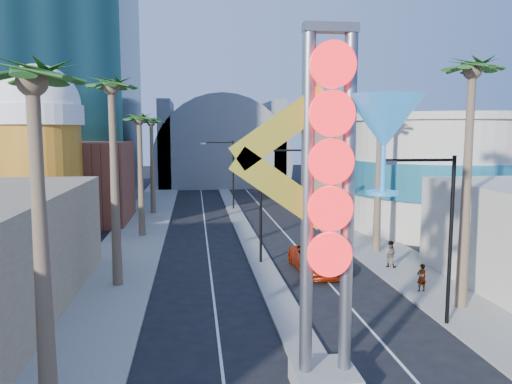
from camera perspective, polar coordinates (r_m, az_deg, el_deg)
name	(u,v)px	position (r m, az deg, el deg)	size (l,w,h in m)	color
sidewalk_west	(142,225)	(49.27, -12.86, -3.74)	(5.00, 100.00, 0.15)	gray
sidewalk_east	(334,221)	(50.95, 8.95, -3.30)	(5.00, 100.00, 0.15)	gray
median	(238,218)	(52.15, -2.07, -2.98)	(1.60, 84.00, 0.15)	gray
brick_filler_west	(78,183)	(52.71, -19.70, 1.03)	(10.00, 10.00, 8.00)	brown
filler_east	(356,163)	(64.63, 11.41, 3.21)	(10.00, 20.00, 10.00)	#8F785C
beer_mug	(41,146)	(44.99, -23.36, 4.82)	(7.00, 7.00, 14.50)	#BC7819
turquoise_building	(441,173)	(48.81, 20.35, 2.03)	(16.60, 16.60, 10.60)	beige
canopy	(221,159)	(85.43, -4.08, 3.75)	(22.00, 16.00, 22.00)	slate
neon_sign	(352,184)	(17.06, 10.91, 0.86)	(6.53, 2.60, 12.55)	gray
streetlight_0	(269,194)	(33.81, 1.47, -0.18)	(3.79, 0.25, 8.00)	black
streetlight_1	(229,168)	(57.46, -3.16, 2.76)	(3.79, 0.25, 8.00)	black
streetlight_2	(442,225)	(24.31, 20.44, -3.55)	(3.45, 0.25, 8.00)	black
palm_0	(33,102)	(15.87, -24.11, 9.42)	(2.40, 2.40, 11.70)	brown
palm_1	(112,100)	(29.58, -16.18, 10.07)	(2.40, 2.40, 12.70)	brown
palm_2	(139,126)	(43.42, -13.20, 7.31)	(2.40, 2.40, 11.20)	brown
palm_3	(151,127)	(55.37, -11.88, 7.24)	(2.40, 2.40, 11.20)	brown
palm_5	(472,86)	(26.88, 23.42, 11.07)	(2.40, 2.40, 13.20)	brown
palm_6	(380,119)	(37.66, 13.98, 8.06)	(2.40, 2.40, 11.70)	brown
palm_7	(334,113)	(49.08, 8.94, 8.92)	(2.40, 2.40, 12.70)	brown
red_pickup	(316,260)	(32.76, 6.93, -7.68)	(2.74, 5.95, 1.65)	#A92B0D
pedestrian_a	(422,278)	(29.80, 18.40, -9.26)	(0.57, 0.38, 1.58)	gray
pedestrian_b	(390,254)	(34.32, 15.07, -6.85)	(0.85, 0.66, 1.75)	gray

